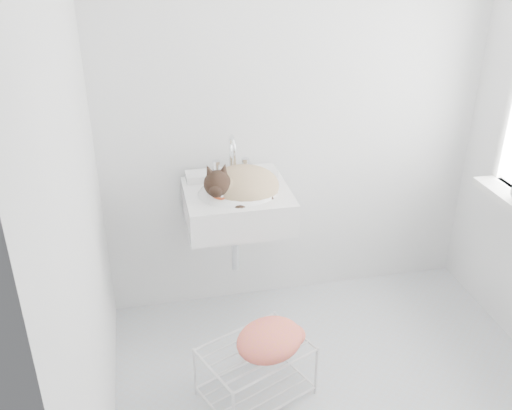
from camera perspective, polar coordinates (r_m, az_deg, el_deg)
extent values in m
cube|color=#B2B9BF|center=(3.01, 8.68, -18.91)|extent=(2.20, 2.00, 0.02)
cube|color=silver|center=(3.18, 4.04, 10.57)|extent=(2.20, 0.02, 2.50)
cube|color=silver|center=(2.14, -17.57, 0.95)|extent=(0.02, 2.00, 2.50)
cube|color=white|center=(3.00, -1.89, 1.43)|extent=(0.55, 0.48, 0.22)
ellipsoid|color=tan|center=(2.99, -1.30, 1.92)|extent=(0.40, 0.36, 0.20)
sphere|color=black|center=(2.87, -4.04, 2.74)|extent=(0.15, 0.15, 0.14)
torus|color=#BB411B|center=(2.88, -3.68, 2.01)|extent=(0.13, 0.13, 0.06)
cube|color=silver|center=(2.91, -0.04, -16.25)|extent=(0.58, 0.51, 0.29)
ellipsoid|color=orange|center=(2.78, 1.36, -13.98)|extent=(0.42, 0.38, 0.14)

